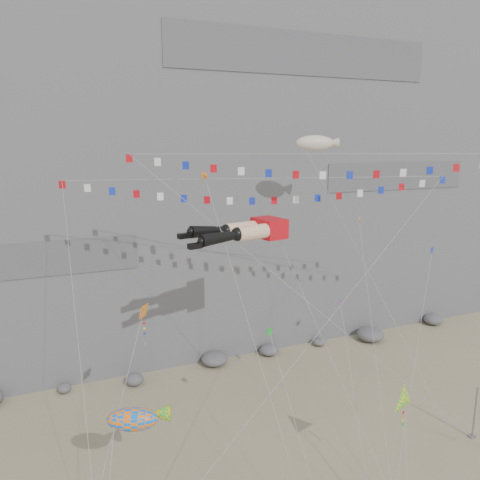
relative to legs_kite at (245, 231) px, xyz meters
The scene contains 16 objects.
ground 16.78m from the legs_kite, 77.90° to the right, with size 120.00×120.00×0.00m, color gray.
cliff 27.60m from the legs_kite, 87.12° to the left, with size 80.00×28.00×50.00m, color slate.
talus_boulders 18.58m from the legs_kite, 83.19° to the left, with size 60.00×3.00×1.20m, color slate, non-canonical shape.
anchor_pole_right 21.84m from the legs_kite, 25.45° to the right, with size 0.12×0.12×4.10m, color gray.
legs_kite is the anchor object (origin of this frame).
flag_banner_upper 4.46m from the legs_kite, 38.02° to the left, with size 27.80×15.63×26.45m.
flag_banner_lower 8.36m from the legs_kite, 16.34° to the right, with size 27.05×11.62×23.81m.
harlequin_kite 9.14m from the legs_kite, 161.25° to the right, with size 6.49×8.79×15.01m.
fish_windsock 14.22m from the legs_kite, 144.90° to the right, with size 4.80×6.00×8.81m.
delta_kite 14.83m from the legs_kite, 58.88° to the right, with size 4.34×5.27×8.73m.
blimp_windsock 12.22m from the legs_kite, 32.93° to the left, with size 7.31×14.22×25.68m.
small_kite_a 4.15m from the legs_kite, 143.38° to the left, with size 1.77×15.61×24.53m.
small_kite_b 9.18m from the legs_kite, 18.03° to the right, with size 3.72×9.30×13.66m.
small_kite_c 7.37m from the legs_kite, 85.90° to the right, with size 1.27×10.40×13.54m.
small_kite_d 11.21m from the legs_kite, ahead, with size 7.21×14.58×21.76m.
small_kite_e 14.62m from the legs_kite, 12.94° to the right, with size 9.98×8.64×18.33m.
Camera 1 is at (-13.70, -23.73, 21.77)m, focal length 35.00 mm.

